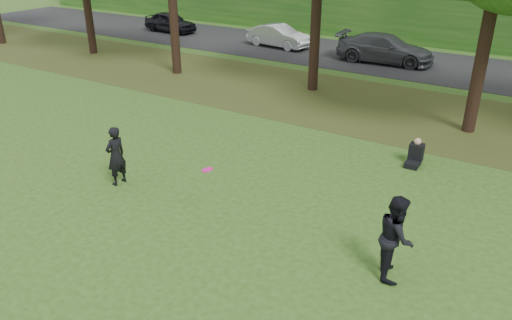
% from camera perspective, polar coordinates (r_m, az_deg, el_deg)
% --- Properties ---
extents(ground, '(120.00, 120.00, 0.00)m').
position_cam_1_polar(ground, '(10.97, -12.39, -12.97)').
color(ground, '#314916').
rests_on(ground, ground).
extents(leaf_litter, '(60.00, 7.00, 0.01)m').
position_cam_1_polar(leaf_litter, '(21.04, 12.74, 6.02)').
color(leaf_litter, '#493E1A').
rests_on(leaf_litter, ground).
extents(street, '(70.00, 7.00, 0.02)m').
position_cam_1_polar(street, '(28.45, 18.47, 10.30)').
color(street, black).
rests_on(street, ground).
extents(far_hedge, '(70.00, 3.00, 5.00)m').
position_cam_1_polar(far_hedge, '(33.78, 21.83, 16.32)').
color(far_hedge, '#194B15').
rests_on(far_hedge, ground).
extents(player_left, '(0.45, 0.65, 1.72)m').
position_cam_1_polar(player_left, '(14.46, -15.72, 0.46)').
color(player_left, black).
rests_on(player_left, ground).
extents(player_right, '(0.98, 1.09, 1.86)m').
position_cam_1_polar(player_right, '(10.67, 15.70, -8.45)').
color(player_right, black).
rests_on(player_right, ground).
extents(parked_cars, '(37.27, 3.08, 1.49)m').
position_cam_1_polar(parked_cars, '(27.54, 20.48, 11.11)').
color(parked_cars, black).
rests_on(parked_cars, street).
extents(frisbee, '(0.37, 0.38, 0.11)m').
position_cam_1_polar(frisbee, '(11.83, -5.61, -1.11)').
color(frisbee, '#FF159E').
rests_on(frisbee, ground).
extents(seated_person, '(0.43, 0.74, 0.83)m').
position_cam_1_polar(seated_person, '(16.08, 17.74, 0.58)').
color(seated_person, black).
rests_on(seated_person, ground).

